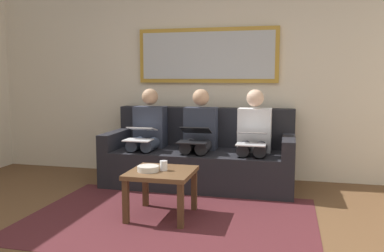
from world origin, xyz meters
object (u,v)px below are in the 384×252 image
Objects in this scene: person_middle at (199,134)px; laptop_black at (194,135)px; coffee_table at (161,178)px; cup at (164,166)px; person_right at (148,133)px; person_left at (254,136)px; laptop_silver at (252,138)px; bowl at (148,169)px; framed_mirror at (207,55)px; couch at (200,158)px; laptop_white at (140,134)px.

person_middle is 0.23m from laptop_black.
cup is at bearing -145.57° from coffee_table.
coffee_table is 1.30m from person_right.
laptop_black is at bearing 19.77° from person_left.
person_left is at bearing -90.00° from laptop_silver.
bowl is 0.51× the size of laptop_black.
framed_mirror is 5.44× the size of laptop_silver.
coffee_table is (0.09, 1.22, 0.05)m from couch.
framed_mirror reaches higher than person_middle.
bowl is 1.01m from laptop_black.
laptop_silver is 0.85× the size of laptop_black.
laptop_black is at bearing 90.00° from person_middle.
couch is 0.71m from person_right.
bowl is at bearing 27.45° from coffee_table.
cup is 1.15m from laptop_silver.
cup is at bearing 85.23° from laptop_black.
laptop_black is (-0.08, -0.91, 0.15)m from cup.
person_left is 3.48× the size of laptop_silver.
person_right is (0.64, -0.23, -0.02)m from laptop_black.
couch is 1.93× the size of person_right.
couch is 0.44m from laptop_black.
person_middle is at bearing -90.00° from laptop_black.
framed_mirror is 2.00m from bowl.
coffee_table is 0.51× the size of person_middle.
bowl is at bearing 114.55° from laptop_white.
person_middle reaches higher than bowl.
person_right is at bearing -64.57° from coffee_table.
couch is 0.78m from laptop_white.
framed_mirror reaches higher than person_left.
framed_mirror is at bearing -144.48° from person_right.
laptop_white is (0.44, -0.96, 0.17)m from bowl.
laptop_black is at bearing 90.00° from framed_mirror.
laptop_white is at bearing 47.59° from framed_mirror.
person_right reaches higher than laptop_white.
laptop_white reaches higher than laptop_silver.
person_middle is (0.00, 0.46, -0.94)m from framed_mirror.
person_left reaches higher than cup.
bowl is 0.60× the size of laptop_silver.
person_middle is (-0.08, -1.14, 0.13)m from cup.
person_left is at bearing -169.22° from laptop_white.
couch is at bearing -173.87° from person_right.
laptop_silver is at bearing 158.56° from person_middle.
cup is at bearing 57.80° from person_left.
framed_mirror reaches higher than laptop_white.
person_middle is 0.69m from laptop_white.
bowl is 0.55× the size of laptop_white.
person_left is 1.28m from person_right.
cup is 1.28m from person_right.
coffee_table is 0.96m from laptop_black.
cup is at bearing 122.29° from laptop_white.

